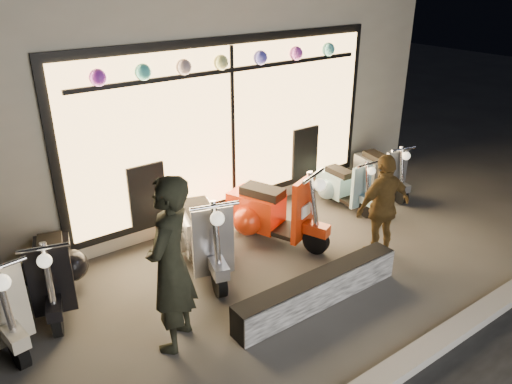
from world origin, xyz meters
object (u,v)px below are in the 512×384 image
(graffiti_barrier, at_px, (318,289))
(scooter_silver, at_px, (202,231))
(woman, at_px, (383,207))
(scooter_red, at_px, (266,210))
(man, at_px, (171,265))

(graffiti_barrier, xyz_separation_m, scooter_silver, (-0.64, 1.67, 0.27))
(graffiti_barrier, bearing_deg, woman, 12.46)
(graffiti_barrier, xyz_separation_m, woman, (1.48, 0.33, 0.56))
(scooter_silver, distance_m, scooter_red, 1.12)
(scooter_red, height_order, woman, woman)
(scooter_silver, height_order, scooter_red, scooter_silver)
(scooter_silver, relative_size, scooter_red, 1.03)
(scooter_red, distance_m, man, 2.59)
(graffiti_barrier, height_order, man, man)
(scooter_silver, bearing_deg, graffiti_barrier, -52.75)
(graffiti_barrier, distance_m, woman, 1.61)
(scooter_red, relative_size, man, 0.81)
(scooter_silver, bearing_deg, scooter_red, 16.90)
(man, height_order, woman, man)
(man, bearing_deg, scooter_silver, -172.18)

